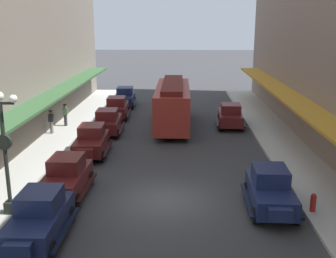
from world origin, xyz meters
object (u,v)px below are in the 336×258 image
parked_car_6 (108,121)px  pedestrian_0 (65,115)px  parked_car_4 (125,97)px  pedestrian_1 (51,122)px  parked_car_0 (91,140)px  parked_car_7 (117,107)px  parked_car_1 (39,216)px  fire_hydrant (313,202)px  parked_car_5 (270,189)px  parked_car_3 (66,176)px  lamp_post_with_clock (5,148)px  parked_car_2 (230,115)px  streetcar (173,102)px

parked_car_6 → pedestrian_0: parked_car_6 is taller
parked_car_4 → pedestrian_1: 11.05m
parked_car_0 → parked_car_7: same height
parked_car_1 → parked_car_6: 14.96m
fire_hydrant → pedestrian_1: bearing=140.8°
parked_car_0 → parked_car_5: (9.32, -7.26, 0.00)m
parked_car_3 → pedestrian_0: size_ratio=2.56×
parked_car_3 → parked_car_0: bearing=90.6°
parked_car_6 → parked_car_5: bearing=-53.0°
parked_car_3 → parked_car_1: bearing=-88.7°
parked_car_0 → lamp_post_with_clock: 8.65m
parked_car_4 → fire_hydrant: (10.91, -22.44, -0.38)m
parked_car_6 → parked_car_2: bearing=13.9°
pedestrian_1 → parked_car_5: bearing=-41.5°
parked_car_0 → parked_car_1: size_ratio=1.01×
parked_car_7 → streetcar: bearing=-29.9°
parked_car_5 → pedestrian_0: parked_car_5 is taller
parked_car_5 → parked_car_6: same height
parked_car_3 → lamp_post_with_clock: lamp_post_with_clock is taller
parked_car_4 → streetcar: 8.94m
parked_car_0 → parked_car_4: bearing=89.5°
streetcar → parked_car_0: bearing=-124.1°
parked_car_6 → fire_hydrant: 16.67m
parked_car_1 → pedestrian_0: (-3.54, 16.64, 0.07)m
parked_car_3 → streetcar: (4.77, 13.17, 0.96)m
parked_car_0 → parked_car_6: bearing=88.0°
pedestrian_0 → pedestrian_1: 2.24m
parked_car_3 → parked_car_7: size_ratio=0.99×
parked_car_5 → pedestrian_1: 17.53m
parked_car_7 → pedestrian_1: 6.74m
parked_car_4 → parked_car_5: same height
parked_car_1 → fire_hydrant: (10.88, 2.33, -0.38)m
pedestrian_0 → parked_car_5: bearing=-47.4°
parked_car_0 → fire_hydrant: size_ratio=5.25×
streetcar → fire_hydrant: bearing=-67.4°
parked_car_1 → parked_car_5: size_ratio=0.99×
parked_car_1 → pedestrian_0: 17.02m
parked_car_3 → parked_car_7: 15.90m
parked_car_7 → pedestrian_1: (-3.88, -5.51, 0.07)m
parked_car_2 → parked_car_3: 16.07m
pedestrian_1 → pedestrian_0: bearing=79.4°
parked_car_0 → pedestrian_1: parked_car_0 is taller
parked_car_3 → lamp_post_with_clock: bearing=-128.8°
parked_car_2 → pedestrian_0: 12.68m
lamp_post_with_clock → parked_car_3: bearing=51.2°
parked_car_2 → pedestrian_1: parked_car_2 is taller
parked_car_5 → lamp_post_with_clock: lamp_post_with_clock is taller
parked_car_4 → lamp_post_with_clock: 23.08m
parked_car_5 → lamp_post_with_clock: (-11.03, -0.97, 2.04)m
parked_car_1 → parked_car_3: size_ratio=1.00×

